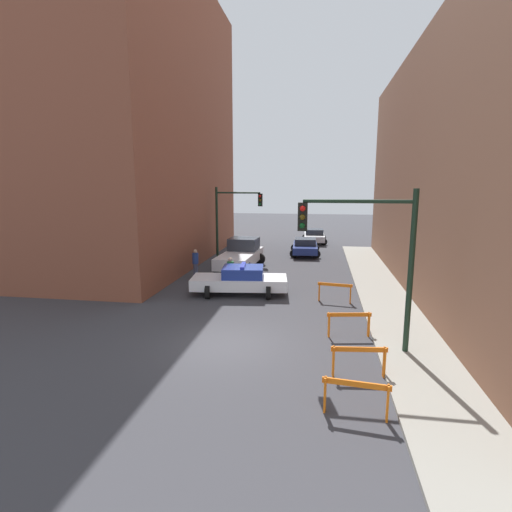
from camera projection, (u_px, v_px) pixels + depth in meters
The scene contains 15 objects.
ground_plane at pixel (227, 344), 13.77m from camera, with size 120.00×120.00×0.00m, color #38383D.
sidewalk_right at pixel (415, 355), 12.79m from camera, with size 2.40×44.00×0.12m.
building_corner_left at pixel (103, 125), 27.55m from camera, with size 14.00×20.00×18.90m.
traffic_light_near at pixel (373, 246), 12.51m from camera, with size 3.64×0.35×5.20m.
traffic_light_far at pixel (231, 212), 28.79m from camera, with size 3.44×0.35×5.20m.
police_car at pixel (240, 280), 19.84m from camera, with size 4.89×2.72×1.52m.
white_truck at pixel (241, 255), 25.81m from camera, with size 2.84×5.50×1.90m.
parked_car_near at pixel (305, 246), 30.78m from camera, with size 2.40×4.37×1.31m.
parked_car_mid at pixel (314, 236), 36.95m from camera, with size 2.38×4.36×1.31m.
pedestrian_crossing at pixel (230, 273), 20.89m from camera, with size 0.51×0.51×1.66m.
pedestrian_corner at pixel (195, 263), 23.43m from camera, with size 0.51×0.51×1.66m.
barrier_front at pixel (356, 392), 9.40m from camera, with size 1.59×0.33×0.90m.
barrier_mid at pixel (359, 356), 11.35m from camera, with size 1.60×0.33×0.90m.
barrier_back at pixel (349, 320), 14.33m from camera, with size 1.58×0.42×0.90m.
barrier_corner at pixel (335, 289), 18.54m from camera, with size 1.59×0.38×0.90m.
Camera 1 is at (3.06, -12.67, 5.48)m, focal length 28.00 mm.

